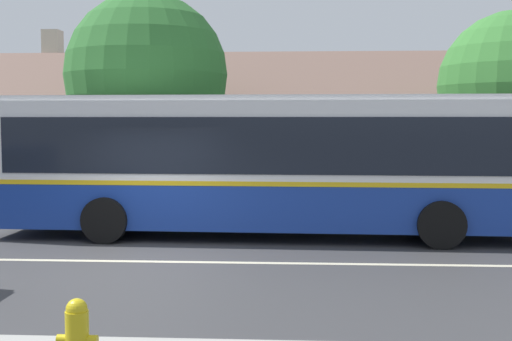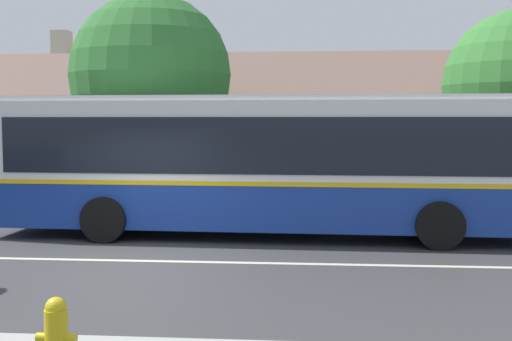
% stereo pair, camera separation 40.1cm
% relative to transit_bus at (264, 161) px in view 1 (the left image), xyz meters
% --- Properties ---
extents(ground_plane, '(300.00, 300.00, 0.00)m').
position_rel_transit_bus_xyz_m(ground_plane, '(-2.30, -2.90, -1.71)').
color(ground_plane, '#38383A').
extents(sidewalk_far, '(60.00, 3.00, 0.15)m').
position_rel_transit_bus_xyz_m(sidewalk_far, '(-2.30, 3.10, -1.64)').
color(sidewalk_far, '#9E9E99').
rests_on(sidewalk_far, ground).
extents(lane_divider_stripe, '(60.00, 0.16, 0.01)m').
position_rel_transit_bus_xyz_m(lane_divider_stripe, '(-2.30, -2.90, -1.71)').
color(lane_divider_stripe, beige).
rests_on(lane_divider_stripe, ground).
extents(community_building, '(23.89, 9.06, 6.36)m').
position_rel_transit_bus_xyz_m(community_building, '(-2.91, 10.87, 0.11)').
color(community_building, beige).
rests_on(community_building, ground).
extents(transit_bus, '(12.30, 3.01, 3.19)m').
position_rel_transit_bus_xyz_m(transit_bus, '(0.00, 0.00, 0.00)').
color(transit_bus, navy).
rests_on(transit_bus, ground).
extents(street_tree_secondary, '(4.80, 4.80, 6.38)m').
position_rel_transit_bus_xyz_m(street_tree_secondary, '(-3.55, 4.24, 2.13)').
color(street_tree_secondary, '#4C3828').
rests_on(street_tree_secondary, ground).
extents(fire_hydrant, '(0.42, 0.24, 0.83)m').
position_rel_transit_bus_xyz_m(fire_hydrant, '(-1.57, -8.30, -1.29)').
color(fire_hydrant, gold).
rests_on(fire_hydrant, ground).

